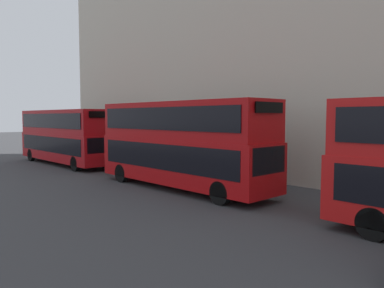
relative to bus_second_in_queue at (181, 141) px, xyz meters
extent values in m
cylinder|color=black|center=(-1.12, -9.80, -1.91)|extent=(0.30, 1.00, 1.00)
cube|color=#B20C0F|center=(0.00, 0.01, -0.96)|extent=(2.55, 10.65, 2.20)
cube|color=#B20C0F|center=(0.00, 0.01, 1.05)|extent=(2.50, 10.44, 1.81)
cube|color=black|center=(0.00, 0.01, -0.69)|extent=(2.59, 9.80, 1.23)
cube|color=black|center=(0.00, 0.01, 1.14)|extent=(2.59, 9.80, 1.09)
cube|color=black|center=(0.00, -5.29, -0.52)|extent=(2.17, 0.06, 1.10)
cube|color=black|center=(0.00, -5.29, 1.59)|extent=(1.78, 0.06, 0.43)
cylinder|color=black|center=(-1.12, -3.72, -1.91)|extent=(0.30, 1.00, 1.00)
cylinder|color=black|center=(1.13, -3.72, -1.91)|extent=(0.30, 1.00, 1.00)
cylinder|color=black|center=(-1.12, 3.73, -1.91)|extent=(0.30, 1.00, 1.00)
cylinder|color=black|center=(1.13, 3.73, -1.91)|extent=(0.30, 1.00, 1.00)
cube|color=#A80F14|center=(0.00, 13.40, -1.04)|extent=(2.55, 11.19, 2.02)
cube|color=#A80F14|center=(0.00, 13.40, 0.85)|extent=(2.50, 10.96, 1.76)
cube|color=black|center=(0.00, 13.40, -0.80)|extent=(2.59, 10.29, 1.13)
cube|color=black|center=(0.00, 13.40, 0.94)|extent=(2.59, 10.29, 1.06)
cube|color=black|center=(0.00, 7.84, -0.64)|extent=(2.17, 0.06, 1.01)
cube|color=black|center=(0.00, 7.84, 1.38)|extent=(1.78, 0.06, 0.42)
cylinder|color=black|center=(-1.12, 9.41, -1.91)|extent=(0.30, 1.00, 1.00)
cylinder|color=black|center=(1.13, 9.41, -1.91)|extent=(0.30, 1.00, 1.00)
cylinder|color=black|center=(-1.12, 17.40, -1.91)|extent=(0.30, 1.00, 1.00)
cylinder|color=black|center=(1.13, 17.40, -1.91)|extent=(0.30, 1.00, 1.00)
cylinder|color=#334C6B|center=(2.41, 10.62, -1.72)|extent=(0.36, 0.36, 1.38)
sphere|color=tan|center=(2.41, 10.62, -0.92)|extent=(0.22, 0.22, 0.22)
camera|label=1|loc=(-12.35, -14.03, 1.22)|focal=35.00mm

